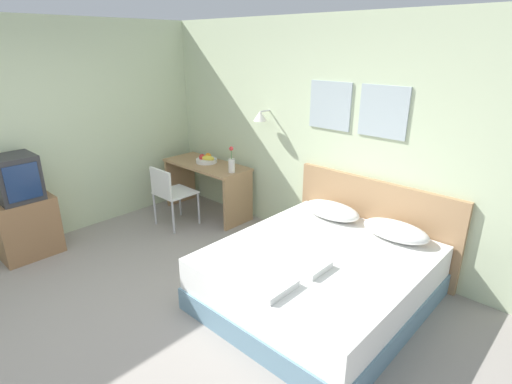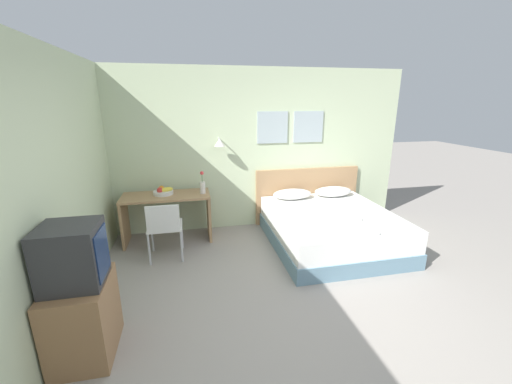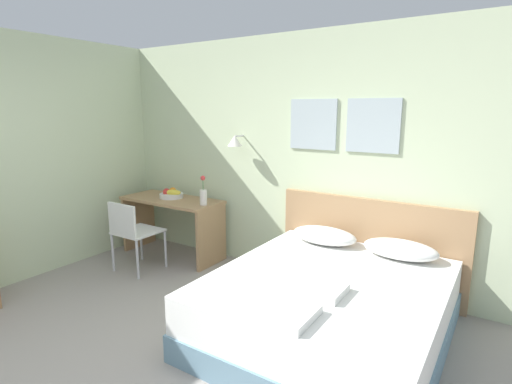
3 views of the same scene
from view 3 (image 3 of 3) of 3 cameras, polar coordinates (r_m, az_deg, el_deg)
The scene contains 11 objects.
wall_back at distance 4.50m, azimuth 4.25°, elevation 5.01°, with size 5.31×0.31×2.65m.
bed at distance 3.45m, azimuth 10.20°, elevation -15.94°, with size 1.77×1.97×0.53m.
headboard at distance 4.25m, azimuth 15.72°, elevation -7.45°, with size 1.89×0.06×0.98m.
pillow_left at distance 4.09m, azimuth 9.71°, elevation -6.14°, with size 0.66×0.37×0.16m.
pillow_right at distance 3.88m, azimuth 19.89°, elevation -7.71°, with size 0.66×0.37×0.16m.
folded_towel_near_foot at distance 3.05m, azimuth 9.72°, elevation -13.63°, with size 0.29×0.30×0.06m.
folded_towel_mid_bed at distance 2.71m, azimuth 4.61°, elevation -16.96°, with size 0.33×0.36×0.06m.
desk at distance 5.20m, azimuth -11.87°, elevation -3.26°, with size 1.31×0.57×0.75m.
desk_chair at distance 4.79m, azimuth -17.36°, elevation -5.15°, with size 0.46×0.46×0.83m.
fruit_bowl at distance 5.18m, azimuth -12.01°, elevation -0.32°, with size 0.31×0.30×0.12m.
flower_vase at distance 4.72m, azimuth -7.53°, elevation -0.45°, with size 0.09×0.09×0.35m.
Camera 3 is at (2.15, -1.24, 1.86)m, focal length 28.00 mm.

